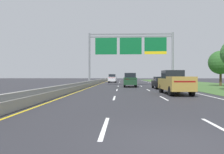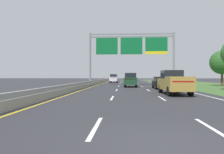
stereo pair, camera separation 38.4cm
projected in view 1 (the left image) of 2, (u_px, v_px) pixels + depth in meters
The scene contains 11 objects.
ground_plane at pixel (128, 85), 40.15m from camera, with size 220.00×220.00×0.00m, color #2B2B30.
lane_striping at pixel (128, 85), 39.70m from camera, with size 11.96×106.00×0.01m.
grass_verge_right at pixel (202, 85), 39.52m from camera, with size 14.00×110.00×0.02m, color #3D602D.
median_barrier_concrete at pixel (94, 83), 40.45m from camera, with size 0.60×110.00×0.85m.
overhead_sign_gantry at pixel (131, 48), 36.77m from camera, with size 15.06×0.42×9.31m.
pickup_truck_gold at pixel (175, 82), 19.02m from camera, with size 2.16×5.46×2.20m.
car_silver_centre_lane_sedan at pixel (128, 80), 49.10m from camera, with size 1.88×4.42×1.57m.
car_white_left_lane_suv at pixel (112, 78), 53.12m from camera, with size 1.99×4.73×2.11m.
car_darkgreen_centre_lane_suv at pixel (130, 80), 31.79m from camera, with size 2.01×4.74×2.11m.
car_black_right_lane_sedan at pixel (161, 82), 27.27m from camera, with size 1.84×4.41×1.57m.
roadside_tree_mid at pixel (221, 62), 34.53m from camera, with size 3.91×3.91×5.87m.
Camera 1 is at (-1.30, -5.25, 1.67)m, focal length 33.50 mm.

